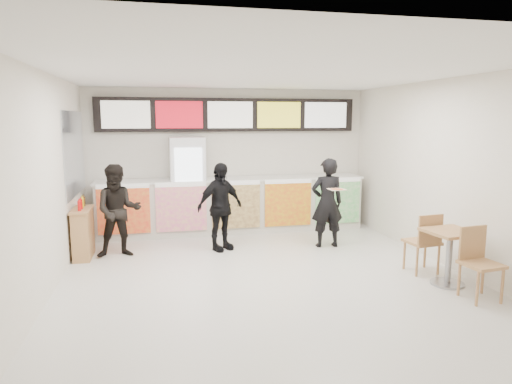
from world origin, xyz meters
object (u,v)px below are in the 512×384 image
object	(u,v)px
customer_main	(327,203)
cafe_table	(450,247)
drinks_fridge	(188,186)
service_counter	(233,205)
customer_left	(118,211)
customer_mid	(220,207)
condiment_ledge	(83,233)

from	to	relation	value
customer_main	cafe_table	world-z (taller)	customer_main
drinks_fridge	customer_main	world-z (taller)	drinks_fridge
service_counter	customer_left	distance (m)	2.61
customer_main	cafe_table	size ratio (longest dim) A/B	1.00
drinks_fridge	customer_main	size ratio (longest dim) A/B	1.21
customer_mid	drinks_fridge	bearing A→B (deg)	82.12
drinks_fridge	customer_left	size ratio (longest dim) A/B	1.25
customer_mid	service_counter	bearing A→B (deg)	43.56
customer_left	cafe_table	size ratio (longest dim) A/B	0.96
cafe_table	condiment_ledge	xyz separation A→B (m)	(-5.32, 2.50, -0.12)
service_counter	condiment_ledge	size ratio (longest dim) A/B	5.45
customer_left	cafe_table	world-z (taller)	customer_left
service_counter	customer_left	world-z (taller)	customer_left
customer_main	cafe_table	bearing A→B (deg)	116.33
customer_main	customer_left	distance (m)	3.73
drinks_fridge	customer_mid	xyz separation A→B (m)	(0.48, -1.34, -0.20)
customer_main	customer_left	bearing A→B (deg)	0.24
service_counter	customer_mid	size ratio (longest dim) A/B	3.48
customer_main	cafe_table	distance (m)	2.49
cafe_table	drinks_fridge	bearing A→B (deg)	125.43
customer_main	customer_left	world-z (taller)	customer_main
service_counter	condiment_ledge	xyz separation A→B (m)	(-2.82, -1.29, -0.14)
customer_main	customer_mid	xyz separation A→B (m)	(-1.97, 0.20, -0.03)
condiment_ledge	cafe_table	bearing A→B (deg)	-25.15
service_counter	customer_mid	distance (m)	1.42
customer_left	customer_mid	size ratio (longest dim) A/B	1.01
drinks_fridge	customer_main	bearing A→B (deg)	-32.22
service_counter	customer_main	xyz separation A→B (m)	(1.51, -1.53, 0.26)
drinks_fridge	cafe_table	world-z (taller)	drinks_fridge
cafe_table	service_counter	bearing A→B (deg)	116.77
customer_main	customer_mid	size ratio (longest dim) A/B	1.04
customer_left	condiment_ledge	size ratio (longest dim) A/B	1.57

